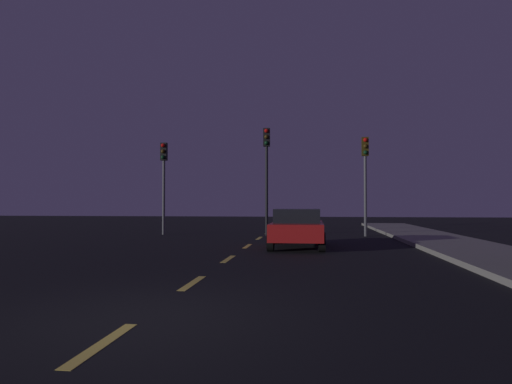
% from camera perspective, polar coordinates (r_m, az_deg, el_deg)
% --- Properties ---
extents(ground_plane, '(80.00, 80.00, 0.00)m').
position_cam_1_polar(ground_plane, '(13.23, -3.11, -8.31)').
color(ground_plane, black).
extents(sidewalk_curb_right, '(3.00, 40.00, 0.15)m').
position_cam_1_polar(sidewalk_curb_right, '(14.01, 28.99, -7.43)').
color(sidewalk_curb_right, gray).
rests_on(sidewalk_curb_right, ground_plane).
extents(lane_stripe_nearest, '(0.16, 1.60, 0.01)m').
position_cam_1_polar(lane_stripe_nearest, '(5.49, -19.18, -17.96)').
color(lane_stripe_nearest, '#EACC4C').
rests_on(lane_stripe_nearest, ground_plane).
extents(lane_stripe_second, '(0.16, 1.60, 0.01)m').
position_cam_1_polar(lane_stripe_second, '(8.97, -8.17, -11.52)').
color(lane_stripe_second, '#EACC4C').
rests_on(lane_stripe_second, ground_plane).
extents(lane_stripe_third, '(0.16, 1.60, 0.01)m').
position_cam_1_polar(lane_stripe_third, '(12.64, -3.60, -8.61)').
color(lane_stripe_third, '#EACC4C').
rests_on(lane_stripe_third, ground_plane).
extents(lane_stripe_fourth, '(0.16, 1.60, 0.01)m').
position_cam_1_polar(lane_stripe_fourth, '(16.37, -1.12, -6.98)').
color(lane_stripe_fourth, '#EACC4C').
rests_on(lane_stripe_fourth, ground_plane).
extents(lane_stripe_fifth, '(0.16, 1.60, 0.01)m').
position_cam_1_polar(lane_stripe_fifth, '(20.12, 0.43, -5.96)').
color(lane_stripe_fifth, '#EACC4C').
rests_on(lane_stripe_fifth, ground_plane).
extents(lane_stripe_sixth, '(0.16, 1.60, 0.01)m').
position_cam_1_polar(lane_stripe_sixth, '(23.89, 1.48, -5.25)').
color(lane_stripe_sixth, '#EACC4C').
rests_on(lane_stripe_sixth, ground_plane).
extents(traffic_signal_left, '(0.32, 0.38, 4.66)m').
position_cam_1_polar(traffic_signal_left, '(22.94, -11.81, 2.81)').
color(traffic_signal_left, '#4C4C51').
rests_on(traffic_signal_left, ground_plane).
extents(traffic_signal_center, '(0.32, 0.38, 5.30)m').
position_cam_1_polar(traffic_signal_center, '(21.86, 1.38, 4.06)').
color(traffic_signal_center, black).
rests_on(traffic_signal_center, ground_plane).
extents(traffic_signal_right, '(0.32, 0.38, 4.76)m').
position_cam_1_polar(traffic_signal_right, '(21.88, 13.90, 3.20)').
color(traffic_signal_right, '#4C4C51').
rests_on(traffic_signal_right, ground_plane).
extents(car_stopped_ahead, '(1.92, 3.94, 1.38)m').
position_cam_1_polar(car_stopped_ahead, '(15.88, 5.38, -4.58)').
color(car_stopped_ahead, '#B21919').
rests_on(car_stopped_ahead, ground_plane).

